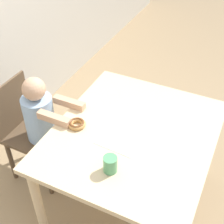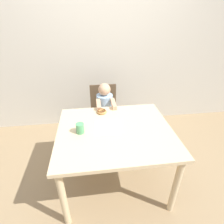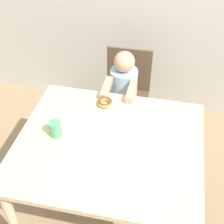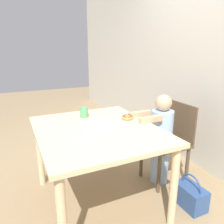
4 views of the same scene
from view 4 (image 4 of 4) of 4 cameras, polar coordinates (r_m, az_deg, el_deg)
The scene contains 9 objects.
ground_plane at distance 2.20m, azimuth -3.60°, elevation -22.22°, with size 12.00×12.00×0.00m, color #997F5B.
wall_back at distance 2.53m, azimuth 26.14°, elevation 12.07°, with size 8.00×0.05×2.50m.
dining_table at distance 1.87m, azimuth -3.94°, elevation -6.87°, with size 1.13×0.97×0.72m.
chair at distance 2.37m, azimuth 14.87°, elevation -7.47°, with size 0.38×0.42×0.83m.
child_figure at distance 2.28m, azimuth 12.58°, elevation -6.90°, with size 0.23×0.43×0.94m.
donut at distance 2.06m, azimuth 4.05°, elevation -1.37°, with size 0.11×0.11×0.04m.
napkin at distance 1.91m, azimuth -3.53°, elevation -3.30°, with size 0.27×0.27×0.00m.
handbag at distance 2.19m, azimuth 19.74°, elevation -19.81°, with size 0.29×0.17×0.31m.
cup at distance 2.12m, azimuth -7.39°, elevation -0.07°, with size 0.08×0.08×0.10m.
Camera 4 is at (1.61, -0.61, 1.37)m, focal length 35.00 mm.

